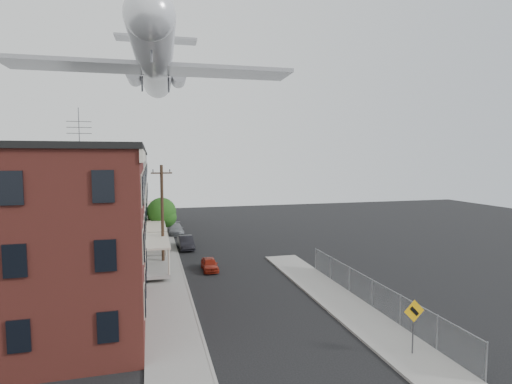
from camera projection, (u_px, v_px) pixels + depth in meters
ground at (297, 360)px, 18.96m from camera, size 120.00×120.00×0.00m
sidewalk_left at (162, 252)px, 40.65m from camera, size 3.00×62.00×0.12m
sidewalk_right at (343, 304)px, 26.15m from camera, size 3.00×26.00×0.12m
curb_left at (177, 251)px, 41.02m from camera, size 0.15×62.00×0.14m
curb_right at (323, 306)px, 25.77m from camera, size 0.15×26.00×0.14m
corner_building at (50, 238)px, 22.17m from camera, size 10.31×12.30×12.15m
row_house_a at (80, 215)px, 31.33m from camera, size 11.98×7.00×10.30m
row_house_b at (92, 205)px, 38.07m from camera, size 11.98×7.00×10.30m
row_house_c at (101, 198)px, 44.81m from camera, size 11.98×7.00×10.30m
row_house_d at (107, 192)px, 51.54m from camera, size 11.98×7.00×10.30m
row_house_e at (112, 188)px, 58.28m from camera, size 11.98×7.00×10.30m
chainlink_fence at (372, 293)px, 25.49m from camera, size 0.06×18.06×1.90m
warning_sign at (414, 318)px, 19.25m from camera, size 1.10×0.11×2.80m
utility_pole at (162, 215)px, 34.45m from camera, size 1.80×0.26×9.00m
street_tree at (163, 213)px, 44.19m from camera, size 3.22×3.20×5.20m
car_near at (210, 264)px, 34.05m from camera, size 1.32×3.21×1.09m
car_mid at (186, 242)px, 42.09m from camera, size 1.61×4.20×1.36m
car_far at (175, 229)px, 50.03m from camera, size 1.92×4.61×1.33m
airplane at (155, 62)px, 36.85m from camera, size 24.33×27.77×8.06m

